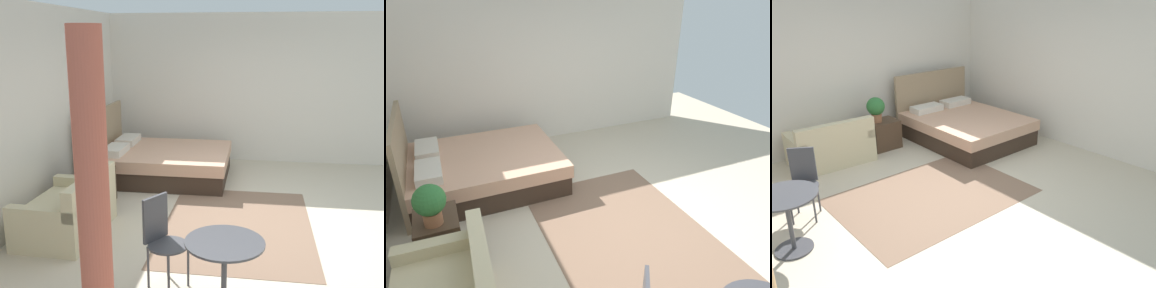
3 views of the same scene
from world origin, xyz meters
The scene contains 10 objects.
ground_plane centered at (0.00, 0.00, -0.01)m, with size 9.01×8.84×0.02m, color beige.
wall_back centered at (0.00, 2.92, 1.41)m, with size 9.01×0.12×2.82m, color silver.
wall_right centered at (3.00, 0.00, 1.41)m, with size 0.12×5.84×2.82m, color silver.
area_rug centered at (-0.20, 0.18, 0.00)m, with size 2.59×1.88×0.01m, color #7F604C.
bed centered at (1.65, 1.60, 0.28)m, with size 1.76×2.19×1.20m.
couch centered at (-0.76, 2.23, 0.27)m, with size 1.30×0.89×0.77m.
nightstand centered at (0.25, 2.26, 0.26)m, with size 0.53×0.45×0.52m.
potted_plant centered at (0.15, 2.27, 0.78)m, with size 0.32×0.32×0.45m.
balcony_table centered at (-2.11, 0.21, 0.49)m, with size 0.69×0.69×0.69m.
cafe_chair_near_window centered at (-1.70, 0.85, 0.53)m, with size 0.54×0.54×0.90m.
Camera 3 is at (-3.07, -3.74, 2.67)m, focal length 36.20 mm.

